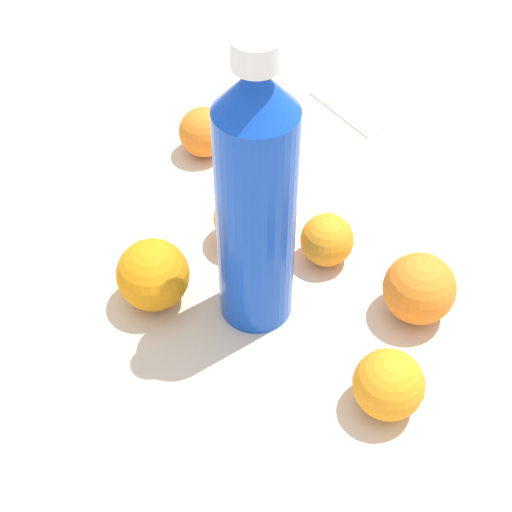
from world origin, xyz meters
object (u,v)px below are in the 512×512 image
Objects in this scene: orange_0 at (327,240)px; orange_2 at (153,275)px; orange_4 at (389,385)px; orange_1 at (245,218)px; orange_3 at (204,132)px; folded_napkin at (383,94)px; water_bottle at (256,202)px; orange_5 at (419,289)px.

orange_2 reaches higher than orange_0.
orange_2 is 1.14× the size of orange_4.
orange_0 is 0.83× the size of orange_1.
orange_3 reaches higher than folded_napkin.
orange_2 is 0.27m from orange_4.
orange_3 is (0.14, -0.21, 0.00)m from orange_0.
orange_2 is (0.11, -0.02, -0.12)m from water_bottle.
orange_1 is at bearing 104.51° from orange_3.
orange_1 reaches higher than orange_4.
water_bottle is 4.14× the size of orange_2.
folded_napkin is at bearing -95.91° from orange_5.
water_bottle reaches higher than orange_4.
water_bottle is at bearing 170.77° from orange_2.
orange_1 is 0.22m from orange_5.
orange_4 is 0.53m from folded_napkin.
orange_2 is at bearing 76.75° from orange_3.
orange_2 is at bearing 13.77° from orange_0.
orange_0 is 0.20m from orange_4.
orange_0 is 0.36× the size of folded_napkin.
orange_0 is 0.35m from folded_napkin.
orange_3 is 0.44m from orange_4.
water_bottle is 0.16m from orange_1.
water_bottle is 4.24× the size of orange_5.
orange_5 is at bearing 134.86° from orange_0.
folded_napkin is at bearing -14.15° from water_bottle.
orange_2 reaches higher than orange_5.
water_bottle is 5.35× the size of orange_0.
orange_5 reaches higher than orange_0.
orange_5 is 0.45× the size of folded_napkin.
orange_1 is 0.18m from orange_3.
orange_1 is 0.93× the size of orange_2.
orange_0 is at bearing -45.14° from orange_5.
orange_0 is 0.25m from orange_3.
orange_1 is at bearing -21.65° from orange_0.
orange_5 is (-0.18, 0.12, 0.00)m from orange_1.
orange_3 is at bearing 25.21° from water_bottle.
orange_1 is 0.27m from orange_4.
folded_napkin is at bearing -131.33° from orange_2.
orange_2 is at bearing 39.01° from orange_1.
orange_5 is at bearing 145.34° from orange_1.
orange_3 is 0.37m from orange_5.
orange_4 is (-0.12, 0.24, -0.00)m from orange_1.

